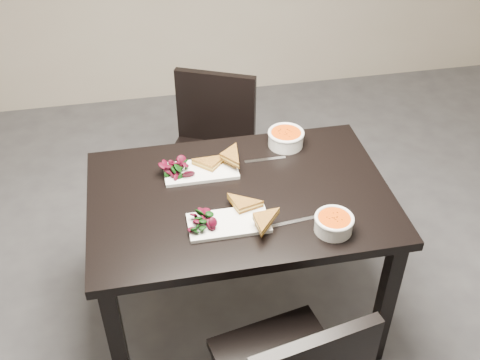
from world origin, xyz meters
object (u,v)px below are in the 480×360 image
(plate_near, at_px, (229,223))
(soup_bowl_far, at_px, (286,137))
(table, at_px, (240,212))
(plate_far, at_px, (201,171))
(soup_bowl_near, at_px, (334,223))
(chair_far, at_px, (211,146))

(plate_near, xyz_separation_m, soup_bowl_far, (0.34, 0.46, 0.03))
(table, relative_size, plate_far, 3.94)
(plate_near, bearing_deg, soup_bowl_near, -15.55)
(soup_bowl_near, bearing_deg, plate_near, 164.45)
(plate_near, distance_m, soup_bowl_far, 0.57)
(soup_bowl_near, height_order, soup_bowl_far, soup_bowl_far)
(plate_near, distance_m, plate_far, 0.34)
(table, xyz_separation_m, soup_bowl_far, (0.26, 0.29, 0.14))
(chair_far, xyz_separation_m, plate_far, (-0.12, -0.56, 0.27))
(table, xyz_separation_m, plate_near, (-0.08, -0.17, 0.11))
(table, relative_size, soup_bowl_far, 7.44)
(soup_bowl_near, bearing_deg, chair_far, 107.10)
(soup_bowl_near, bearing_deg, soup_bowl_far, 93.33)
(soup_bowl_near, xyz_separation_m, plate_far, (-0.43, 0.44, -0.03))
(table, height_order, plate_far, plate_far)
(soup_bowl_near, bearing_deg, table, 137.44)
(table, bearing_deg, plate_near, -114.35)
(table, height_order, soup_bowl_near, soup_bowl_near)
(chair_far, xyz_separation_m, plate_near, (-0.06, -0.90, 0.27))
(plate_far, distance_m, soup_bowl_far, 0.42)
(chair_far, distance_m, plate_far, 0.64)
(plate_far, relative_size, soup_bowl_far, 1.89)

